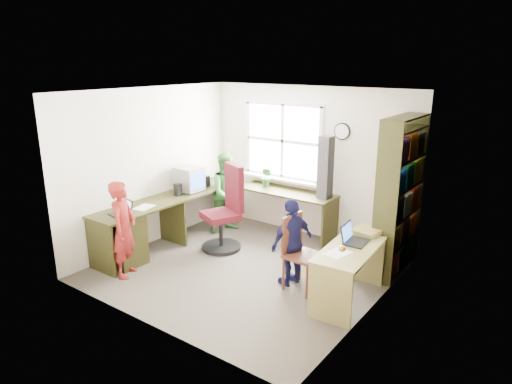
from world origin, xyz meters
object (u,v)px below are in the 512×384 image
(potted_plant, at_px, (267,177))
(person_green, at_px, (228,193))
(laptop_right, at_px, (352,238))
(swivel_chair, at_px, (226,213))
(cd_tower, at_px, (325,167))
(person_red, at_px, (124,229))
(laptop_left, at_px, (122,211))
(crt_monitor, at_px, (189,179))
(right_desk, at_px, (349,263))
(l_desk, at_px, (162,225))
(person_navy, at_px, (292,242))
(wooden_chair, at_px, (299,249))
(bookshelf, at_px, (399,200))

(potted_plant, xyz_separation_m, person_green, (-0.50, -0.41, -0.25))
(laptop_right, bearing_deg, swivel_chair, 80.18)
(cd_tower, bearing_deg, person_green, -158.09)
(swivel_chair, relative_size, person_red, 0.99)
(laptop_left, distance_m, laptop_right, 3.08)
(cd_tower, bearing_deg, potted_plant, -172.48)
(swivel_chair, distance_m, crt_monitor, 0.92)
(right_desk, xyz_separation_m, person_green, (-2.65, 0.99, 0.17))
(cd_tower, bearing_deg, l_desk, -127.96)
(swivel_chair, relative_size, person_navy, 1.13)
(l_desk, bearing_deg, right_desk, 6.53)
(crt_monitor, xyz_separation_m, cd_tower, (1.93, 0.94, 0.28))
(l_desk, bearing_deg, crt_monitor, 104.65)
(person_navy, bearing_deg, laptop_left, -53.67)
(wooden_chair, xyz_separation_m, laptop_right, (0.59, 0.24, 0.21))
(person_navy, bearing_deg, cd_tower, -154.23)
(l_desk, bearing_deg, cd_tower, 45.18)
(person_green, bearing_deg, person_red, -158.41)
(wooden_chair, xyz_separation_m, person_red, (-2.04, -1.05, 0.13))
(crt_monitor, xyz_separation_m, person_green, (0.37, 0.52, -0.29))
(bookshelf, relative_size, person_green, 1.59)
(swivel_chair, bearing_deg, cd_tower, 66.79)
(laptop_left, bearing_deg, person_green, 93.63)
(crt_monitor, height_order, cd_tower, cd_tower)
(right_desk, distance_m, cd_tower, 1.93)
(wooden_chair, bearing_deg, laptop_left, -154.75)
(swivel_chair, height_order, crt_monitor, swivel_chair)
(crt_monitor, distance_m, person_red, 1.63)
(wooden_chair, xyz_separation_m, crt_monitor, (-2.37, 0.52, 0.43))
(potted_plant, xyz_separation_m, person_red, (-0.55, -2.50, -0.27))
(wooden_chair, bearing_deg, cd_tower, 111.29)
(l_desk, bearing_deg, bookshelf, 26.43)
(person_green, bearing_deg, potted_plant, -28.10)
(laptop_right, distance_m, person_green, 2.71)
(crt_monitor, xyz_separation_m, person_red, (0.32, -1.57, -0.30))
(swivel_chair, xyz_separation_m, laptop_left, (-0.75, -1.30, 0.25))
(bookshelf, relative_size, potted_plant, 6.40)
(bookshelf, height_order, crt_monitor, bookshelf)
(bookshelf, bearing_deg, person_red, -141.72)
(right_desk, xyz_separation_m, cd_tower, (-1.08, 1.41, 0.73))
(person_green, bearing_deg, right_desk, -87.78)
(wooden_chair, height_order, person_green, person_green)
(bookshelf, relative_size, person_navy, 1.85)
(right_desk, relative_size, laptop_right, 3.44)
(crt_monitor, relative_size, person_red, 0.32)
(right_desk, distance_m, person_green, 2.83)
(l_desk, distance_m, cd_tower, 2.56)
(wooden_chair, distance_m, person_navy, 0.15)
(right_desk, xyz_separation_m, laptop_right, (-0.06, 0.20, 0.24))
(right_desk, relative_size, bookshelf, 0.57)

